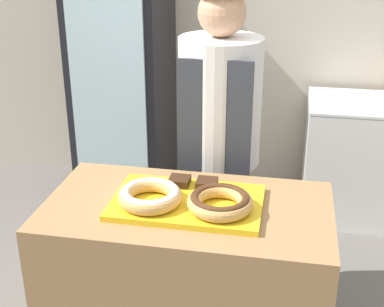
% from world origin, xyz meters
% --- Properties ---
extents(wall_back, '(8.00, 0.06, 2.70)m').
position_xyz_m(wall_back, '(0.00, 2.13, 1.35)').
color(wall_back, beige).
rests_on(wall_back, ground_plane).
extents(display_counter, '(1.14, 0.63, 0.90)m').
position_xyz_m(display_counter, '(0.00, 0.00, 0.45)').
color(display_counter, '#997047').
rests_on(display_counter, ground_plane).
extents(serving_tray, '(0.59, 0.38, 0.02)m').
position_xyz_m(serving_tray, '(0.00, 0.00, 0.91)').
color(serving_tray, yellow).
rests_on(serving_tray, display_counter).
extents(donut_light_glaze, '(0.25, 0.25, 0.06)m').
position_xyz_m(donut_light_glaze, '(-0.14, -0.05, 0.96)').
color(donut_light_glaze, tan).
rests_on(donut_light_glaze, serving_tray).
extents(donut_chocolate_glaze, '(0.25, 0.25, 0.06)m').
position_xyz_m(donut_chocolate_glaze, '(0.14, -0.05, 0.96)').
color(donut_chocolate_glaze, tan).
rests_on(donut_chocolate_glaze, serving_tray).
extents(brownie_back_left, '(0.08, 0.08, 0.03)m').
position_xyz_m(brownie_back_left, '(-0.06, 0.12, 0.94)').
color(brownie_back_left, '#382111').
rests_on(brownie_back_left, serving_tray).
extents(brownie_back_right, '(0.08, 0.08, 0.03)m').
position_xyz_m(brownie_back_right, '(0.06, 0.12, 0.94)').
color(brownie_back_right, '#382111').
rests_on(brownie_back_right, serving_tray).
extents(baker_person, '(0.40, 0.40, 1.71)m').
position_xyz_m(baker_person, '(0.04, 0.62, 0.90)').
color(baker_person, '#4C4C51').
rests_on(baker_person, ground_plane).
extents(beverage_fridge, '(0.62, 0.69, 1.75)m').
position_xyz_m(beverage_fridge, '(-0.81, 1.73, 0.88)').
color(beverage_fridge, black).
rests_on(beverage_fridge, ground_plane).
extents(chest_freezer, '(1.03, 0.61, 0.84)m').
position_xyz_m(chest_freezer, '(1.02, 1.74, 0.42)').
color(chest_freezer, white).
rests_on(chest_freezer, ground_plane).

